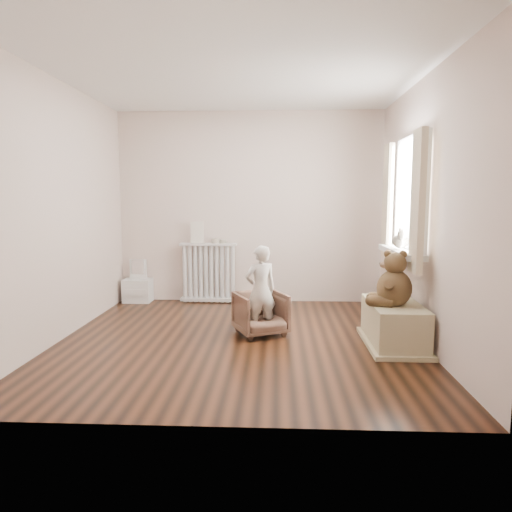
{
  "coord_description": "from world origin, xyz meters",
  "views": [
    {
      "loc": [
        0.38,
        -4.48,
        1.41
      ],
      "look_at": [
        0.15,
        0.45,
        0.8
      ],
      "focal_mm": 32.0,
      "sensor_mm": 36.0,
      "label": 1
    }
  ],
  "objects_px": {
    "toy_vanity": "(138,282)",
    "teddy_bear": "(395,279)",
    "child": "(260,290)",
    "plush_cat": "(400,239)",
    "toy_bench": "(394,325)",
    "armchair": "(261,313)",
    "radiator": "(209,274)"
  },
  "relations": [
    {
      "from": "toy_vanity",
      "to": "plush_cat",
      "type": "height_order",
      "value": "plush_cat"
    },
    {
      "from": "radiator",
      "to": "plush_cat",
      "type": "bearing_deg",
      "value": -31.79
    },
    {
      "from": "armchair",
      "to": "toy_vanity",
      "type": "bearing_deg",
      "value": 115.65
    },
    {
      "from": "child",
      "to": "toy_bench",
      "type": "distance_m",
      "value": 1.36
    },
    {
      "from": "armchair",
      "to": "child",
      "type": "height_order",
      "value": "child"
    },
    {
      "from": "toy_bench",
      "to": "armchair",
      "type": "bearing_deg",
      "value": 167.39
    },
    {
      "from": "teddy_bear",
      "to": "plush_cat",
      "type": "height_order",
      "value": "plush_cat"
    },
    {
      "from": "radiator",
      "to": "toy_bench",
      "type": "height_order",
      "value": "radiator"
    },
    {
      "from": "toy_vanity",
      "to": "toy_bench",
      "type": "height_order",
      "value": "toy_vanity"
    },
    {
      "from": "toy_vanity",
      "to": "teddy_bear",
      "type": "bearing_deg",
      "value": -31.57
    },
    {
      "from": "child",
      "to": "teddy_bear",
      "type": "xyz_separation_m",
      "value": [
        1.27,
        -0.35,
        0.19
      ]
    },
    {
      "from": "armchair",
      "to": "plush_cat",
      "type": "bearing_deg",
      "value": -19.83
    },
    {
      "from": "child",
      "to": "toy_bench",
      "type": "bearing_deg",
      "value": 144.92
    },
    {
      "from": "toy_bench",
      "to": "toy_vanity",
      "type": "bearing_deg",
      "value": 150.19
    },
    {
      "from": "radiator",
      "to": "plush_cat",
      "type": "xyz_separation_m",
      "value": [
        2.22,
        -1.38,
        0.61
      ]
    },
    {
      "from": "armchair",
      "to": "teddy_bear",
      "type": "height_order",
      "value": "teddy_bear"
    },
    {
      "from": "radiator",
      "to": "plush_cat",
      "type": "distance_m",
      "value": 2.68
    },
    {
      "from": "child",
      "to": "plush_cat",
      "type": "xyz_separation_m",
      "value": [
        1.45,
        0.17,
        0.52
      ]
    },
    {
      "from": "toy_bench",
      "to": "plush_cat",
      "type": "height_order",
      "value": "plush_cat"
    },
    {
      "from": "toy_vanity",
      "to": "teddy_bear",
      "type": "relative_size",
      "value": 1.13
    },
    {
      "from": "radiator",
      "to": "armchair",
      "type": "xyz_separation_m",
      "value": [
        0.77,
        -1.5,
        -0.16
      ]
    },
    {
      "from": "child",
      "to": "plush_cat",
      "type": "height_order",
      "value": "plush_cat"
    },
    {
      "from": "child",
      "to": "plush_cat",
      "type": "bearing_deg",
      "value": 162.13
    },
    {
      "from": "toy_vanity",
      "to": "toy_bench",
      "type": "xyz_separation_m",
      "value": [
        3.07,
        -1.76,
        -0.08
      ]
    },
    {
      "from": "radiator",
      "to": "armchair",
      "type": "height_order",
      "value": "radiator"
    },
    {
      "from": "radiator",
      "to": "armchair",
      "type": "bearing_deg",
      "value": -62.72
    },
    {
      "from": "toy_vanity",
      "to": "teddy_bear",
      "type": "height_order",
      "value": "teddy_bear"
    },
    {
      "from": "plush_cat",
      "to": "teddy_bear",
      "type": "bearing_deg",
      "value": -104.08
    },
    {
      "from": "armchair",
      "to": "plush_cat",
      "type": "height_order",
      "value": "plush_cat"
    },
    {
      "from": "toy_vanity",
      "to": "plush_cat",
      "type": "xyz_separation_m",
      "value": [
        3.21,
        -1.35,
        0.72
      ]
    },
    {
      "from": "child",
      "to": "teddy_bear",
      "type": "distance_m",
      "value": 1.33
    },
    {
      "from": "toy_vanity",
      "to": "armchair",
      "type": "xyz_separation_m",
      "value": [
        1.76,
        -1.47,
        -0.05
      ]
    }
  ]
}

